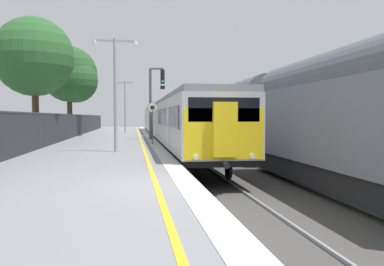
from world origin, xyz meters
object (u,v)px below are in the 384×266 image
freight_train_adjacent_track (218,116)px  background_tree_left (37,50)px  commuter_train_at_platform (169,121)px  platform_lamp_far (125,102)px  platform_lamp_mid (115,84)px  background_tree_right (36,60)px  speed_limit_sign (152,117)px  background_tree_centre (71,76)px  signal_gantry (154,95)px

freight_train_adjacent_track → background_tree_left: size_ratio=6.56×
commuter_train_at_platform → platform_lamp_far: 8.37m
platform_lamp_mid → background_tree_right: 8.20m
speed_limit_sign → background_tree_right: bearing=168.0°
platform_lamp_mid → background_tree_centre: size_ratio=0.68×
platform_lamp_far → background_tree_centre: background_tree_centre is taller
platform_lamp_far → background_tree_right: 16.96m
speed_limit_sign → background_tree_centre: background_tree_centre is taller
background_tree_centre → platform_lamp_far: bearing=54.6°
signal_gantry → background_tree_centre: (-6.59, 6.59, 1.85)m
commuter_train_at_platform → platform_lamp_mid: bearing=-103.9°
signal_gantry → platform_lamp_far: platform_lamp_far is taller
platform_lamp_far → commuter_train_at_platform: bearing=-62.7°
background_tree_centre → speed_limit_sign: bearing=-61.6°
commuter_train_at_platform → background_tree_left: size_ratio=5.18×
background_tree_left → freight_train_adjacent_track: bearing=15.3°
speed_limit_sign → platform_lamp_far: platform_lamp_far is taller
freight_train_adjacent_track → speed_limit_sign: bearing=-122.2°
freight_train_adjacent_track → background_tree_right: (-12.60, -7.87, 3.33)m
freight_train_adjacent_track → background_tree_centre: (-12.07, 2.20, 3.35)m
background_tree_centre → signal_gantry: bearing=-45.0°
signal_gantry → background_tree_centre: size_ratio=0.67×
background_tree_left → background_tree_right: (0.89, -4.17, -1.20)m
platform_lamp_mid → background_tree_centre: bearing=104.7°
commuter_train_at_platform → platform_lamp_far: (-3.75, 7.26, 1.80)m
speed_limit_sign → platform_lamp_mid: bearing=-111.3°
background_tree_centre → platform_lamp_mid: bearing=-75.3°
platform_lamp_far → background_tree_centre: (-4.31, -6.07, 1.91)m
speed_limit_sign → background_tree_left: 10.53m
freight_train_adjacent_track → background_tree_left: background_tree_left is taller
freight_train_adjacent_track → background_tree_right: background_tree_right is taller
freight_train_adjacent_track → signal_gantry: (-5.48, -4.39, 1.50)m
platform_lamp_far → background_tree_centre: size_ratio=0.68×
platform_lamp_mid → background_tree_left: bearing=118.6°
platform_lamp_mid → background_tree_left: 12.36m
commuter_train_at_platform → background_tree_centre: 8.96m
platform_lamp_mid → background_tree_centre: 17.07m
freight_train_adjacent_track → speed_limit_sign: size_ratio=21.93×
signal_gantry → platform_lamp_far: size_ratio=0.98×
speed_limit_sign → background_tree_right: background_tree_right is taller
freight_train_adjacent_track → signal_gantry: 7.18m
background_tree_centre → background_tree_right: size_ratio=1.02×
background_tree_centre → background_tree_right: bearing=-93.0°
commuter_train_at_platform → background_tree_right: background_tree_right is taller
freight_train_adjacent_track → speed_limit_sign: 10.99m
commuter_train_at_platform → signal_gantry: bearing=-105.3°
commuter_train_at_platform → platform_lamp_far: platform_lamp_far is taller
speed_limit_sign → platform_lamp_mid: 5.46m
commuter_train_at_platform → freight_train_adjacent_track: 4.15m
platform_lamp_mid → background_tree_centre: background_tree_centre is taller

